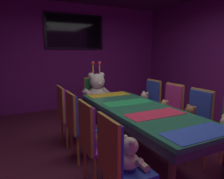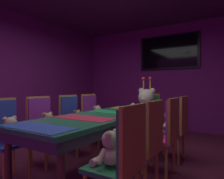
{
  "view_description": "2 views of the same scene",
  "coord_description": "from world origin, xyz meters",
  "px_view_note": "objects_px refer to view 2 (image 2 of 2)",
  "views": [
    {
      "loc": [
        -1.62,
        -2.38,
        1.52
      ],
      "look_at": [
        -0.19,
        0.5,
        0.94
      ],
      "focal_mm": 33.23,
      "sensor_mm": 36.0,
      "label": 1
    },
    {
      "loc": [
        1.64,
        -2.29,
        1.12
      ],
      "look_at": [
        -0.24,
        0.68,
        1.08
      ],
      "focal_mm": 32.8,
      "sensor_mm": 36.0,
      "label": 2
    }
  ],
  "objects_px": {
    "teddy_right_1": "(135,136)",
    "chair_right_2": "(168,128)",
    "chair_left_3": "(92,114)",
    "throne_chair": "(149,112)",
    "chair_right_0": "(125,152)",
    "teddy_left_3": "(98,115)",
    "teddy_left_2": "(78,119)",
    "teddy_right_2": "(157,129)",
    "teddy_right_0": "(110,150)",
    "chair_left_2": "(71,118)",
    "chair_left_0": "(4,130)",
    "chair_right_3": "(179,122)",
    "banquet_table": "(100,121)",
    "teddy_left_0": "(11,131)",
    "chair_right_1": "(148,138)",
    "teddy_left_1": "(48,124)",
    "king_teddy_bear": "(146,106)",
    "teddy_right_3": "(169,121)",
    "chair_left_1": "(42,123)",
    "wall_tv": "(169,52)"
  },
  "relations": [
    {
      "from": "teddy_right_2",
      "to": "teddy_right_3",
      "type": "relative_size",
      "value": 0.84
    },
    {
      "from": "teddy_left_2",
      "to": "chair_left_3",
      "type": "xyz_separation_m",
      "value": [
        -0.15,
        0.58,
        0.02
      ]
    },
    {
      "from": "chair_right_1",
      "to": "king_teddy_bear",
      "type": "distance_m",
      "value": 2.06
    },
    {
      "from": "chair_left_2",
      "to": "teddy_right_0",
      "type": "xyz_separation_m",
      "value": [
        1.54,
        -1.15,
        -0.01
      ]
    },
    {
      "from": "chair_right_0",
      "to": "teddy_right_2",
      "type": "relative_size",
      "value": 3.55
    },
    {
      "from": "chair_left_2",
      "to": "teddy_left_0",
      "type": "bearing_deg",
      "value": -82.87
    },
    {
      "from": "chair_left_3",
      "to": "chair_right_0",
      "type": "bearing_deg",
      "value": -45.58
    },
    {
      "from": "chair_right_1",
      "to": "chair_right_2",
      "type": "relative_size",
      "value": 1.0
    },
    {
      "from": "teddy_right_0",
      "to": "teddy_right_2",
      "type": "relative_size",
      "value": 1.15
    },
    {
      "from": "teddy_right_0",
      "to": "chair_right_3",
      "type": "bearing_deg",
      "value": -94.72
    },
    {
      "from": "chair_right_0",
      "to": "teddy_right_1",
      "type": "distance_m",
      "value": 0.57
    },
    {
      "from": "chair_right_0",
      "to": "chair_right_1",
      "type": "xyz_separation_m",
      "value": [
        -0.02,
        0.55,
        0.0
      ]
    },
    {
      "from": "teddy_left_3",
      "to": "throne_chair",
      "type": "relative_size",
      "value": 0.33
    },
    {
      "from": "banquet_table",
      "to": "wall_tv",
      "type": "xyz_separation_m",
      "value": [
        0.0,
        3.11,
        1.4
      ]
    },
    {
      "from": "teddy_right_2",
      "to": "teddy_left_2",
      "type": "bearing_deg",
      "value": -0.61
    },
    {
      "from": "teddy_left_0",
      "to": "chair_right_3",
      "type": "bearing_deg",
      "value": 48.84
    },
    {
      "from": "teddy_right_2",
      "to": "chair_left_1",
      "type": "bearing_deg",
      "value": 21.34
    },
    {
      "from": "teddy_right_3",
      "to": "teddy_left_2",
      "type": "bearing_deg",
      "value": 21.89
    },
    {
      "from": "king_teddy_bear",
      "to": "wall_tv",
      "type": "xyz_separation_m",
      "value": [
        -0.0,
        1.52,
        1.31
      ]
    },
    {
      "from": "chair_left_1",
      "to": "throne_chair",
      "type": "xyz_separation_m",
      "value": [
        0.84,
        2.06,
        0.0
      ]
    },
    {
      "from": "banquet_table",
      "to": "king_teddy_bear",
      "type": "bearing_deg",
      "value": 90.0
    },
    {
      "from": "chair_left_3",
      "to": "throne_chair",
      "type": "xyz_separation_m",
      "value": [
        0.85,
        0.87,
        0.0
      ]
    },
    {
      "from": "teddy_left_1",
      "to": "chair_right_2",
      "type": "distance_m",
      "value": 1.66
    },
    {
      "from": "chair_left_3",
      "to": "teddy_right_1",
      "type": "xyz_separation_m",
      "value": [
        1.52,
        -1.18,
        -0.01
      ]
    },
    {
      "from": "chair_left_2",
      "to": "teddy_left_1",
      "type": "bearing_deg",
      "value": -77.07
    },
    {
      "from": "chair_left_0",
      "to": "teddy_right_2",
      "type": "xyz_separation_m",
      "value": [
        1.54,
        1.18,
        -0.03
      ]
    },
    {
      "from": "throne_chair",
      "to": "teddy_right_0",
      "type": "bearing_deg",
      "value": 15.05
    },
    {
      "from": "chair_left_0",
      "to": "teddy_left_3",
      "type": "distance_m",
      "value": 1.77
    },
    {
      "from": "teddy_right_1",
      "to": "chair_right_2",
      "type": "distance_m",
      "value": 0.61
    },
    {
      "from": "teddy_right_1",
      "to": "king_teddy_bear",
      "type": "bearing_deg",
      "value": -70.29
    },
    {
      "from": "chair_left_2",
      "to": "chair_right_1",
      "type": "height_order",
      "value": "same"
    },
    {
      "from": "banquet_table",
      "to": "throne_chair",
      "type": "height_order",
      "value": "throne_chair"
    },
    {
      "from": "teddy_left_1",
      "to": "chair_right_3",
      "type": "bearing_deg",
      "value": 37.44
    },
    {
      "from": "chair_left_3",
      "to": "teddy_right_2",
      "type": "height_order",
      "value": "chair_left_3"
    },
    {
      "from": "teddy_left_1",
      "to": "chair_right_0",
      "type": "xyz_separation_m",
      "value": [
        1.54,
        -0.53,
        0.01
      ]
    },
    {
      "from": "chair_left_2",
      "to": "teddy_right_3",
      "type": "distance_m",
      "value": 1.63
    },
    {
      "from": "chair_left_3",
      "to": "teddy_left_3",
      "type": "distance_m",
      "value": 0.15
    },
    {
      "from": "teddy_right_3",
      "to": "chair_left_1",
      "type": "bearing_deg",
      "value": 37.45
    },
    {
      "from": "chair_right_0",
      "to": "chair_right_3",
      "type": "bearing_deg",
      "value": -89.88
    },
    {
      "from": "chair_left_2",
      "to": "teddy_right_0",
      "type": "distance_m",
      "value": 1.92
    },
    {
      "from": "chair_left_0",
      "to": "teddy_left_0",
      "type": "height_order",
      "value": "chair_left_0"
    },
    {
      "from": "banquet_table",
      "to": "teddy_right_2",
      "type": "distance_m",
      "value": 0.77
    },
    {
      "from": "banquet_table",
      "to": "wall_tv",
      "type": "distance_m",
      "value": 3.41
    },
    {
      "from": "chair_left_0",
      "to": "teddy_left_3",
      "type": "height_order",
      "value": "chair_left_0"
    },
    {
      "from": "teddy_left_1",
      "to": "banquet_table",
      "type": "bearing_deg",
      "value": 23.57
    },
    {
      "from": "teddy_right_0",
      "to": "teddy_right_1",
      "type": "bearing_deg",
      "value": -87.41
    },
    {
      "from": "teddy_left_0",
      "to": "teddy_left_2",
      "type": "relative_size",
      "value": 1.12
    },
    {
      "from": "chair_left_0",
      "to": "teddy_right_2",
      "type": "distance_m",
      "value": 1.94
    },
    {
      "from": "teddy_right_0",
      "to": "teddy_right_3",
      "type": "bearing_deg",
      "value": -89.86
    },
    {
      "from": "teddy_left_1",
      "to": "teddy_left_2",
      "type": "relative_size",
      "value": 1.09
    }
  ]
}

